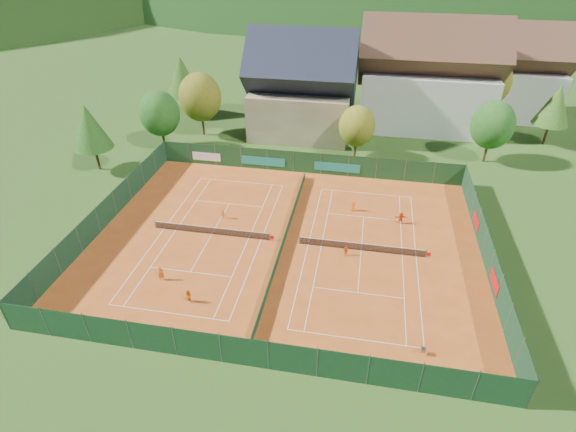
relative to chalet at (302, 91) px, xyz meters
The scene contains 34 objects.
ground 30.87m from the chalet, 84.29° to the right, with size 600.00×600.00×0.00m, color #294C17.
clay_pad 30.87m from the chalet, 84.29° to the right, with size 40.00×32.00×0.01m, color #BA501B.
court_markings_left 31.12m from the chalet, 99.46° to the right, with size 11.03×23.83×0.00m.
court_markings_right 32.63m from the chalet, 69.86° to the right, with size 11.03×23.83×0.00m.
tennis_net_left 31.00m from the chalet, 99.17° to the right, with size 13.30×0.10×1.02m.
tennis_net_right 32.59m from the chalet, 69.60° to the right, with size 13.30×0.10×1.02m.
court_divider 30.77m from the chalet, 84.29° to the right, with size 0.03×28.80×1.00m.
fence_north 15.14m from the chalet, 79.70° to the right, with size 40.00×0.10×3.00m.
fence_south 46.38m from the chalet, 86.27° to the right, with size 40.00×0.04×3.00m.
fence_west 34.86m from the chalet, 119.54° to the right, with size 0.04×32.00×3.00m.
fence_east 38.11m from the chalet, 52.48° to the right, with size 0.09×32.00×3.00m.
chalet is the anchor object (origin of this frame).
hotel_block_a 19.94m from the chalet, 17.53° to the left, with size 21.60×11.00×17.25m.
hotel_block_b 35.85m from the chalet, 22.99° to the left, with size 17.28×10.00×15.50m.
tree_west_front 21.51m from the chalet, 152.24° to the right, with size 5.72×5.72×8.69m.
tree_west_mid 15.53m from the chalet, 165.07° to the right, with size 6.44×6.44×9.78m.
tree_west_back 21.38m from the chalet, 169.22° to the left, with size 5.60×5.60×10.00m.
tree_center 12.19m from the chalet, 41.63° to the right, with size 5.01×5.01×7.60m.
tree_east_front 27.69m from the chalet, 12.53° to the right, with size 5.72×5.72×8.69m.
tree_east_mid 37.06m from the chalet, ahead, with size 5.04×5.04×9.00m.
tree_west_side 30.81m from the chalet, 144.25° to the right, with size 5.04×5.04×9.00m.
tree_east_back 30.68m from the chalet, 19.03° to the left, with size 7.15×7.15×10.86m.
mountain_backdrop 211.04m from the chalet, 81.19° to the left, with size 820.00×530.00×242.00m.
ball_hopper 45.91m from the chalet, 69.03° to the right, with size 0.34×0.34×0.80m.
loose_ball_0 39.11m from the chalet, 98.15° to the right, with size 0.07×0.07×0.07m, color #CCD833.
loose_ball_1 38.36m from the chalet, 80.56° to the right, with size 0.07×0.07×0.07m, color #CCD833.
loose_ball_2 29.55m from the chalet, 82.31° to the right, with size 0.07×0.07×0.07m, color #CCD833.
loose_ball_3 25.41m from the chalet, 87.69° to the right, with size 0.07×0.07×0.07m, color #CCD833.
player_left_near 39.06m from the chalet, 100.76° to the right, with size 0.56×0.37×1.53m, color #DC5613.
player_left_mid 40.95m from the chalet, 95.14° to the right, with size 0.70×0.54×1.43m, color orange.
player_left_far 27.87m from the chalet, 99.92° to the right, with size 0.80×0.46×1.24m, color orange.
player_right_near 33.06m from the chalet, 73.06° to the right, with size 0.73×0.30×1.25m, color #DF5513.
player_right_far_a 25.21m from the chalet, 66.73° to the right, with size 0.65×0.42×1.33m, color orange.
player_right_far_b 29.06m from the chalet, 58.13° to the right, with size 1.34×0.43×1.45m, color #E94B14.
Camera 1 is at (7.25, -37.36, 28.04)m, focal length 28.00 mm.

